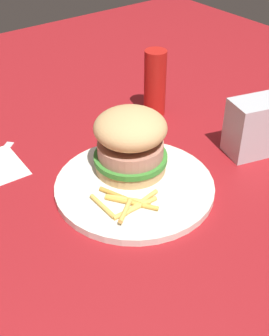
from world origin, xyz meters
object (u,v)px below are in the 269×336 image
at_px(sandwich, 130,141).
at_px(plate, 135,186).
at_px(napkin_dispenser, 254,127).
at_px(fries_pile, 127,203).
at_px(ketchup_bottle, 155,83).

bearing_deg(sandwich, plate, -27.98).
bearing_deg(napkin_dispenser, fries_pile, 15.22).
xyz_separation_m(fries_pile, ketchup_bottle, (-0.21, 0.23, 0.05)).
xyz_separation_m(plate, sandwich, (-0.04, 0.02, 0.06)).
bearing_deg(ketchup_bottle, sandwich, -49.80).
bearing_deg(plate, fries_pile, -48.71).
distance_m(sandwich, napkin_dispenser, 0.23).
bearing_deg(napkin_dispenser, plate, 6.13).
distance_m(plate, ketchup_bottle, 0.26).
relative_size(fries_pile, ketchup_bottle, 0.71).
xyz_separation_m(fries_pile, napkin_dispenser, (0.00, 0.27, 0.04)).
relative_size(napkin_dispenser, ketchup_bottle, 0.76).
relative_size(sandwich, napkin_dispenser, 1.19).
bearing_deg(plate, napkin_dispenser, 80.19).
bearing_deg(plate, ketchup_bottle, 133.62).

